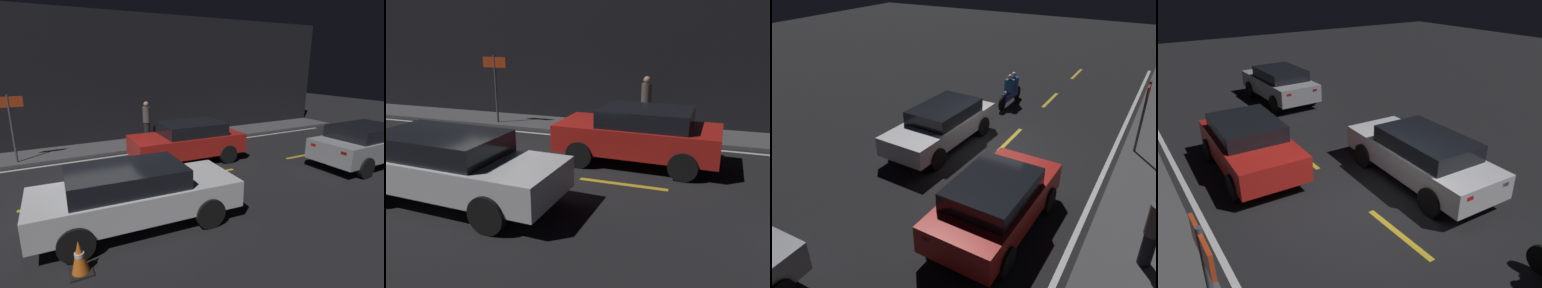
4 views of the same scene
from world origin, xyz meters
The scene contains 10 objects.
ground_plane centered at (0.00, 0.00, 0.00)m, with size 56.00×56.00×0.00m, color black.
lane_dash_c centered at (-1.00, 0.00, 0.00)m, with size 2.00×0.14×0.01m.
lane_dash_d centered at (3.50, 0.00, 0.00)m, with size 2.00×0.14×0.01m.
lane_dash_e centered at (8.00, 0.00, 0.00)m, with size 2.00×0.14×0.01m.
lane_solid_kerb centered at (0.00, 3.38, 0.00)m, with size 25.20×0.14×0.01m.
sedan_white centered at (0.44, -1.94, 0.76)m, with size 4.57×2.02×1.39m.
taxi_red centered at (3.55, 1.55, 0.79)m, with size 4.10×2.04×1.45m.
hatchback_silver centered at (8.95, -1.75, 0.79)m, with size 4.21×1.95×1.45m.
traffic_cone_near centered at (-0.93, -3.09, 0.31)m, with size 0.39×0.39×0.64m.
shop_sign centered at (-2.08, 3.99, 1.80)m, with size 0.90×0.08×2.40m.
Camera 4 is at (-5.81, 4.47, 5.05)m, focal length 35.00 mm.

